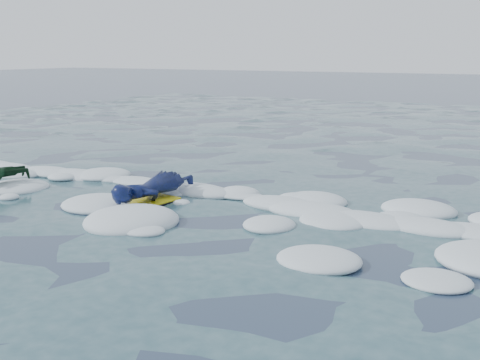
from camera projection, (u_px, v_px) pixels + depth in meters
name	position (u px, v px, depth m)	size (l,w,h in m)	color
ground	(159.00, 221.00, 8.22)	(120.00, 120.00, 0.00)	#1B2B41
foam_band	(200.00, 205.00, 9.10)	(12.00, 3.10, 0.30)	silver
prone_woman_unit	(152.00, 190.00, 9.13)	(0.77, 1.68, 0.43)	black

